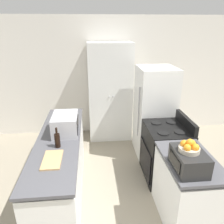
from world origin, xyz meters
TOP-DOWN VIEW (x-y plane):
  - wall_back at (0.00, 3.31)m, footprint 7.00×0.06m
  - counter_left at (-0.82, 1.25)m, footprint 0.60×2.30m
  - counter_right at (0.82, 0.57)m, footprint 0.60×0.93m
  - pantry_cabinet at (0.07, 2.98)m, footprint 0.91×0.60m
  - stove at (0.84, 1.43)m, footprint 0.66×0.76m
  - refrigerator at (0.85, 2.21)m, footprint 0.69×0.73m
  - microwave at (-0.72, 1.40)m, footprint 0.36×0.49m
  - wine_bottle at (-0.79, 1.00)m, footprint 0.07×0.07m
  - toaster_oven at (0.70, 0.38)m, footprint 0.32×0.43m
  - fruit_bowl at (0.69, 0.39)m, footprint 0.22×0.22m
  - cutting_board at (-0.82, 0.70)m, footprint 0.22×0.40m

SIDE VIEW (x-z plane):
  - counter_left at x=-0.82m, z-range -0.02..0.89m
  - counter_right at x=0.82m, z-range -0.02..0.89m
  - stove at x=0.84m, z-range -0.07..0.99m
  - refrigerator at x=0.85m, z-range 0.00..1.70m
  - cutting_board at x=-0.82m, z-range 0.91..0.93m
  - wine_bottle at x=-0.79m, z-range 0.87..1.14m
  - toaster_oven at x=0.70m, z-range 0.91..1.13m
  - pantry_cabinet at x=0.07m, z-range 0.00..2.08m
  - microwave at x=-0.72m, z-range 0.91..1.19m
  - fruit_bowl at x=0.69m, z-range 1.11..1.25m
  - wall_back at x=0.00m, z-range 0.00..2.60m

